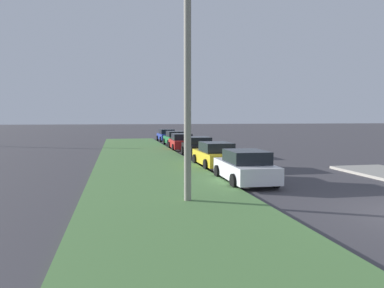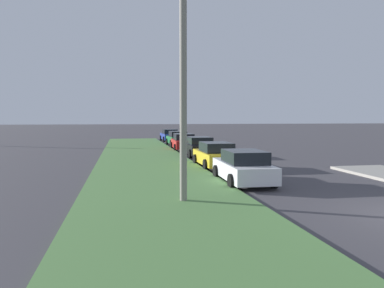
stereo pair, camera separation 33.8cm
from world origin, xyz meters
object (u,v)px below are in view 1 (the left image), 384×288
object	(u,v)px
parked_car_yellow	(215,155)
parked_car_green	(175,138)
parked_car_red	(181,142)
streetlight	(198,73)
parked_car_white	(245,167)
parked_car_black	(198,147)
parked_car_blue	(166,135)

from	to	relation	value
parked_car_yellow	parked_car_green	xyz separation A→B (m)	(17.27, -0.35, 0.00)
parked_car_red	streetlight	world-z (taller)	streetlight
parked_car_white	parked_car_red	world-z (taller)	same
parked_car_black	parked_car_blue	world-z (taller)	same
parked_car_red	parked_car_blue	size ratio (longest dim) A/B	1.00
parked_car_white	parked_car_black	xyz separation A→B (m)	(11.37, -0.41, 0.00)
parked_car_blue	parked_car_green	bearing A→B (deg)	178.10
parked_car_yellow	streetlight	xyz separation A→B (m)	(-8.63, 2.99, 3.67)
parked_car_green	parked_car_blue	size ratio (longest dim) A/B	1.00
parked_car_yellow	streetlight	bearing A→B (deg)	160.33
parked_car_black	parked_car_yellow	bearing A→B (deg)	177.82
parked_car_yellow	parked_car_red	bearing A→B (deg)	-0.69
parked_car_black	parked_car_blue	xyz separation A→B (m)	(17.87, -0.05, 0.00)
parked_car_red	parked_car_green	world-z (taller)	same
parked_car_yellow	parked_car_black	world-z (taller)	same
parked_car_red	parked_car_black	bearing A→B (deg)	-175.59
parked_car_white	parked_car_green	xyz separation A→B (m)	(22.51, -0.43, 0.00)
parked_car_white	parked_car_green	size ratio (longest dim) A/B	1.00
parked_car_blue	streetlight	xyz separation A→B (m)	(-32.63, 3.37, 3.67)
parked_car_yellow	parked_car_red	xyz separation A→B (m)	(11.54, -0.03, 0.00)
parked_car_white	parked_car_red	bearing A→B (deg)	1.08
streetlight	parked_car_white	bearing A→B (deg)	-40.69
parked_car_green	streetlight	world-z (taller)	streetlight
streetlight	parked_car_green	bearing A→B (deg)	-7.35
parked_car_yellow	parked_car_blue	world-z (taller)	same
parked_car_green	streetlight	bearing A→B (deg)	171.15
parked_car_white	parked_car_black	world-z (taller)	same
parked_car_white	parked_car_green	bearing A→B (deg)	0.36
parked_car_white	parked_car_yellow	distance (m)	5.25
parked_car_green	parked_car_blue	bearing A→B (deg)	-1.72
parked_car_green	parked_car_red	bearing A→B (deg)	175.31
parked_car_yellow	parked_car_red	size ratio (longest dim) A/B	0.99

